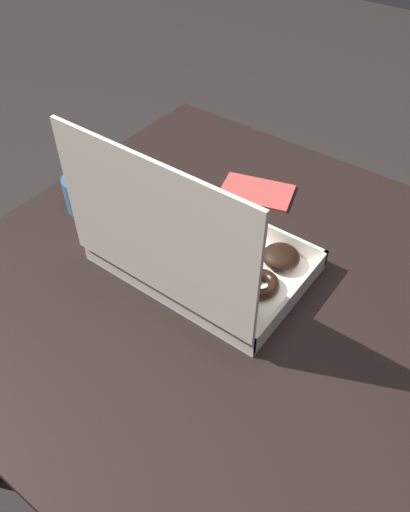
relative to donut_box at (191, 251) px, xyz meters
The scene contains 5 objects.
ground_plane 0.79m from the donut_box, 147.75° to the right, with size 8.00×8.00×0.00m, color #2D2826.
dining_table 0.17m from the donut_box, 147.75° to the right, with size 1.00×1.01×0.73m.
donut_box is the anchor object (origin of this frame).
coffee_mug 0.32m from the donut_box, ahead, with size 0.09×0.09×0.08m.
paper_napkin 0.31m from the donut_box, 82.66° to the right, with size 0.19×0.15×0.01m.
Camera 1 is at (-0.38, 0.56, 1.44)m, focal length 35.00 mm.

